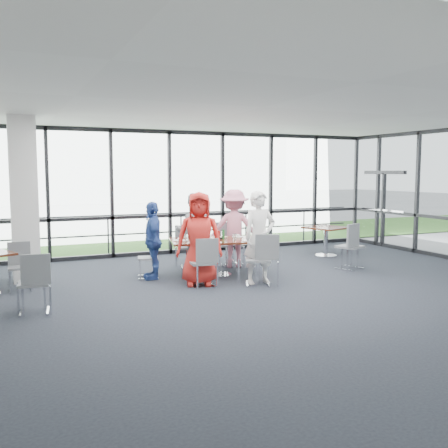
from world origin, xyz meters
name	(u,v)px	position (x,y,z in m)	size (l,w,h in m)	color
floor	(261,297)	(0.00, 0.00, -0.01)	(12.00, 10.00, 0.02)	black
ceiling	(263,107)	(0.00, 0.00, 3.20)	(12.00, 10.00, 0.04)	white
curtain_wall_back	(170,193)	(0.00, 5.00, 1.60)	(12.00, 0.10, 3.20)	white
exit_door	(383,210)	(6.00, 3.75, 1.05)	(0.12, 1.60, 2.10)	black
structural_column	(24,200)	(-3.60, 3.00, 1.60)	(0.50, 0.50, 3.20)	white
apron	(126,233)	(0.00, 10.00, -0.02)	(80.00, 70.00, 0.02)	slate
grass_strip	(141,239)	(0.00, 8.00, 0.01)	(80.00, 5.00, 0.01)	#245115
hangar_main	(111,161)	(4.00, 32.00, 3.00)	(24.00, 10.00, 6.00)	silver
guard_rail	(163,232)	(0.00, 5.60, 0.50)	(0.06, 0.06, 12.00)	#2D2D33
main_table	(218,245)	(0.04, 1.95, 0.63)	(2.12, 1.47, 0.75)	#351B0F
side_table_right	(326,231)	(3.49, 3.01, 0.64)	(1.15, 1.15, 0.75)	#351B0F
diner_near_left	(199,239)	(-0.63, 1.30, 0.88)	(0.86, 0.56, 1.77)	red
diner_near_right	(259,237)	(0.48, 0.96, 0.89)	(0.65, 0.47, 1.78)	white
diner_far_left	(193,231)	(-0.17, 2.82, 0.84)	(0.81, 0.50, 1.68)	slate
diner_far_right	(234,229)	(0.73, 2.62, 0.87)	(1.13, 0.58, 1.75)	#D0788F
diner_end	(153,240)	(-1.27, 2.20, 0.78)	(0.91, 0.50, 1.55)	#2B4895
chair_main_nl	(202,263)	(-0.63, 1.14, 0.45)	(0.44, 0.44, 0.90)	slate
chair_main_nr	(258,260)	(0.38, 0.84, 0.48)	(0.47, 0.47, 0.96)	slate
chair_main_fl	(190,247)	(-0.19, 3.00, 0.45)	(0.44, 0.44, 0.91)	slate
chair_main_fr	(230,245)	(0.70, 2.81, 0.48)	(0.47, 0.47, 0.96)	slate
chair_main_end	(148,258)	(-1.35, 2.31, 0.41)	(0.40, 0.40, 0.81)	slate
chair_spare_la	(34,284)	(-3.61, 0.57, 0.45)	(0.44, 0.44, 0.91)	slate
chair_spare_lb	(20,267)	(-3.74, 2.21, 0.42)	(0.41, 0.41, 0.84)	slate
chair_spare_r	(350,247)	(2.94, 1.36, 0.50)	(0.49, 0.49, 1.00)	slate
plate_nl	(195,242)	(-0.57, 1.71, 0.76)	(0.24, 0.24, 0.01)	white
plate_nr	(249,240)	(0.54, 1.50, 0.76)	(0.28, 0.28, 0.01)	white
plate_fl	(195,237)	(-0.30, 2.39, 0.76)	(0.27, 0.27, 0.01)	white
plate_fr	(238,237)	(0.58, 2.14, 0.76)	(0.25, 0.25, 0.01)	white
plate_end	(180,240)	(-0.75, 2.08, 0.76)	(0.26, 0.26, 0.01)	white
tumbler_a	(209,238)	(-0.25, 1.72, 0.83)	(0.08, 0.08, 0.15)	white
tumbler_b	(234,237)	(0.29, 1.68, 0.82)	(0.07, 0.07, 0.14)	white
tumbler_c	(220,234)	(0.21, 2.20, 0.82)	(0.07, 0.07, 0.14)	white
tumbler_d	(186,238)	(-0.64, 1.99, 0.82)	(0.07, 0.07, 0.14)	white
menu_a	(213,243)	(-0.23, 1.56, 0.75)	(0.30, 0.21, 0.00)	silver
menu_b	(260,240)	(0.78, 1.49, 0.75)	(0.28, 0.20, 0.00)	silver
menu_c	(220,237)	(0.25, 2.32, 0.75)	(0.31, 0.21, 0.00)	silver
condiment_caddy	(220,238)	(0.08, 1.97, 0.77)	(0.10, 0.07, 0.04)	black
ketchup_bottle	(219,235)	(0.06, 1.98, 0.84)	(0.06, 0.06, 0.18)	#A4100D
green_bottle	(223,234)	(0.17, 1.97, 0.85)	(0.05, 0.05, 0.20)	#21722F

